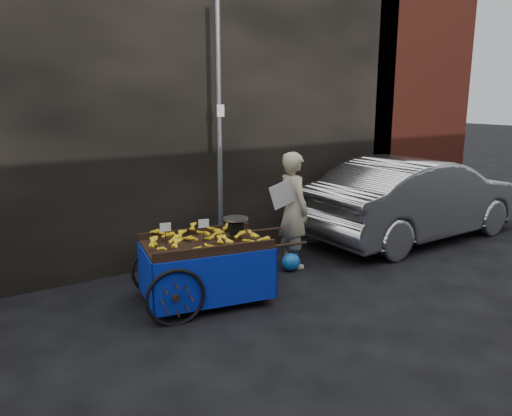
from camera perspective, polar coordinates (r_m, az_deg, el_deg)
ground at (r=6.95m, az=-0.78°, el=-9.47°), size 80.00×80.00×0.00m
building_wall at (r=8.90m, az=-7.96°, el=11.83°), size 13.50×2.00×5.00m
street_pole at (r=7.72m, az=-4.22°, el=8.12°), size 0.12×0.10×4.00m
banana_cart at (r=6.40m, az=-6.21°, el=-4.73°), size 2.27×1.34×1.16m
vendor at (r=7.72m, az=4.27°, el=-0.19°), size 0.76×0.69×1.80m
plastic_bag at (r=7.68m, az=4.02°, el=-6.19°), size 0.31×0.25×0.28m
parked_car at (r=9.74m, az=18.01°, el=1.07°), size 4.61×1.64×1.52m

